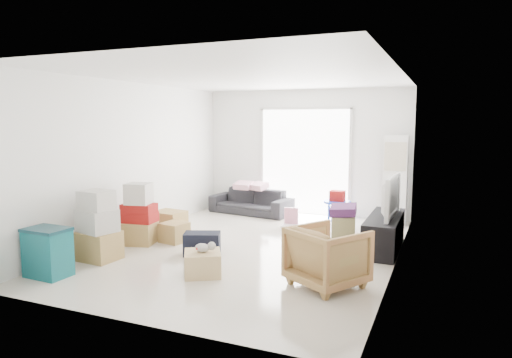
{
  "coord_description": "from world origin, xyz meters",
  "views": [
    {
      "loc": [
        2.85,
        -6.57,
        2.03
      ],
      "look_at": [
        0.02,
        0.2,
        1.09
      ],
      "focal_mm": 32.0,
      "sensor_mm": 36.0,
      "label": 1
    }
  ],
  "objects_px": {
    "ac_tower": "(395,180)",
    "sofa": "(251,198)",
    "armchair": "(328,254)",
    "wood_crate": "(203,263)",
    "kids_table": "(337,200)",
    "ottoman": "(343,227)",
    "tv_console": "(384,233)",
    "storage_bins": "(48,252)",
    "television": "(385,212)"
  },
  "relations": [
    {
      "from": "ac_tower",
      "to": "sofa",
      "type": "distance_m",
      "value": 3.07
    },
    {
      "from": "armchair",
      "to": "wood_crate",
      "type": "relative_size",
      "value": 1.75
    },
    {
      "from": "kids_table",
      "to": "sofa",
      "type": "bearing_deg",
      "value": 172.07
    },
    {
      "from": "armchair",
      "to": "kids_table",
      "type": "xyz_separation_m",
      "value": [
        -0.65,
        3.44,
        0.06
      ]
    },
    {
      "from": "sofa",
      "to": "ottoman",
      "type": "relative_size",
      "value": 4.63
    },
    {
      "from": "ac_tower",
      "to": "wood_crate",
      "type": "height_order",
      "value": "ac_tower"
    },
    {
      "from": "wood_crate",
      "to": "ac_tower",
      "type": "bearing_deg",
      "value": 63.95
    },
    {
      "from": "ottoman",
      "to": "kids_table",
      "type": "xyz_separation_m",
      "value": [
        -0.34,
        1.06,
        0.28
      ]
    },
    {
      "from": "kids_table",
      "to": "wood_crate",
      "type": "height_order",
      "value": "kids_table"
    },
    {
      "from": "tv_console",
      "to": "armchair",
      "type": "bearing_deg",
      "value": -102.65
    },
    {
      "from": "armchair",
      "to": "wood_crate",
      "type": "xyz_separation_m",
      "value": [
        -1.62,
        -0.24,
        -0.25
      ]
    },
    {
      "from": "storage_bins",
      "to": "tv_console",
      "type": "bearing_deg",
      "value": 37.72
    },
    {
      "from": "television",
      "to": "storage_bins",
      "type": "height_order",
      "value": "television"
    },
    {
      "from": "armchair",
      "to": "storage_bins",
      "type": "relative_size",
      "value": 1.27
    },
    {
      "from": "storage_bins",
      "to": "ottoman",
      "type": "relative_size",
      "value": 1.65
    },
    {
      "from": "kids_table",
      "to": "wood_crate",
      "type": "xyz_separation_m",
      "value": [
        -0.96,
        -3.68,
        -0.32
      ]
    },
    {
      "from": "armchair",
      "to": "storage_bins",
      "type": "bearing_deg",
      "value": 48.86
    },
    {
      "from": "tv_console",
      "to": "wood_crate",
      "type": "relative_size",
      "value": 3.4
    },
    {
      "from": "ottoman",
      "to": "kids_table",
      "type": "relative_size",
      "value": 0.59
    },
    {
      "from": "armchair",
      "to": "television",
      "type": "bearing_deg",
      "value": -70.92
    },
    {
      "from": "tv_console",
      "to": "storage_bins",
      "type": "xyz_separation_m",
      "value": [
        -3.9,
        -3.02,
        0.06
      ]
    },
    {
      "from": "ac_tower",
      "to": "storage_bins",
      "type": "xyz_separation_m",
      "value": [
        -3.85,
        -4.93,
        -0.55
      ]
    },
    {
      "from": "storage_bins",
      "to": "armchair",
      "type": "bearing_deg",
      "value": 17.14
    },
    {
      "from": "kids_table",
      "to": "wood_crate",
      "type": "distance_m",
      "value": 3.82
    },
    {
      "from": "television",
      "to": "storage_bins",
      "type": "relative_size",
      "value": 1.74
    },
    {
      "from": "television",
      "to": "wood_crate",
      "type": "relative_size",
      "value": 2.4
    },
    {
      "from": "armchair",
      "to": "ottoman",
      "type": "xyz_separation_m",
      "value": [
        -0.31,
        2.38,
        -0.22
      ]
    },
    {
      "from": "wood_crate",
      "to": "tv_console",
      "type": "bearing_deg",
      "value": 46.79
    },
    {
      "from": "tv_console",
      "to": "ottoman",
      "type": "distance_m",
      "value": 0.87
    },
    {
      "from": "sofa",
      "to": "wood_crate",
      "type": "relative_size",
      "value": 3.86
    },
    {
      "from": "ac_tower",
      "to": "storage_bins",
      "type": "relative_size",
      "value": 2.7
    },
    {
      "from": "wood_crate",
      "to": "storage_bins",
      "type": "bearing_deg",
      "value": -155.82
    },
    {
      "from": "ottoman",
      "to": "kids_table",
      "type": "bearing_deg",
      "value": 108.02
    },
    {
      "from": "television",
      "to": "ottoman",
      "type": "distance_m",
      "value": 0.96
    },
    {
      "from": "sofa",
      "to": "storage_bins",
      "type": "height_order",
      "value": "sofa"
    },
    {
      "from": "kids_table",
      "to": "armchair",
      "type": "bearing_deg",
      "value": -79.23
    },
    {
      "from": "ottoman",
      "to": "wood_crate",
      "type": "xyz_separation_m",
      "value": [
        -1.31,
        -2.62,
        -0.04
      ]
    },
    {
      "from": "storage_bins",
      "to": "ottoman",
      "type": "bearing_deg",
      "value": 47.59
    },
    {
      "from": "television",
      "to": "wood_crate",
      "type": "bearing_deg",
      "value": 139.74
    },
    {
      "from": "sofa",
      "to": "kids_table",
      "type": "distance_m",
      "value": 2.0
    },
    {
      "from": "ottoman",
      "to": "television",
      "type": "bearing_deg",
      "value": -30.13
    },
    {
      "from": "tv_console",
      "to": "sofa",
      "type": "bearing_deg",
      "value": 150.08
    },
    {
      "from": "ottoman",
      "to": "wood_crate",
      "type": "distance_m",
      "value": 2.93
    },
    {
      "from": "storage_bins",
      "to": "kids_table",
      "type": "distance_m",
      "value": 5.31
    },
    {
      "from": "television",
      "to": "sofa",
      "type": "height_order",
      "value": "sofa"
    },
    {
      "from": "tv_console",
      "to": "television",
      "type": "height_order",
      "value": "television"
    },
    {
      "from": "television",
      "to": "ac_tower",
      "type": "bearing_deg",
      "value": 4.45
    },
    {
      "from": "tv_console",
      "to": "storage_bins",
      "type": "relative_size",
      "value": 2.47
    },
    {
      "from": "ac_tower",
      "to": "tv_console",
      "type": "height_order",
      "value": "ac_tower"
    },
    {
      "from": "television",
      "to": "kids_table",
      "type": "height_order",
      "value": "television"
    }
  ]
}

